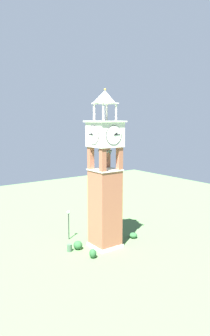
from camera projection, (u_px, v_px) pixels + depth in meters
The scene contains 8 objects.
ground at pixel (105, 246), 36.09m from camera, with size 80.00×80.00×0.00m, color #476B3D.
clock_tower at pixel (105, 183), 34.99m from camera, with size 3.41×3.41×17.55m.
park_bench at pixel (101, 228), 40.59m from camera, with size 1.19×1.60×0.95m.
lamp_post at pixel (69, 219), 37.81m from camera, with size 0.36×0.36×3.55m.
trash_bin at pixel (70, 248), 34.61m from camera, with size 0.52×0.52×0.80m, color #38513D.
shrub_near_entry at pixel (133, 235), 38.55m from camera, with size 0.97×0.97×0.66m, color #234C28.
shrub_left_of_tower at pixel (78, 245), 35.15m from camera, with size 0.99×0.99×0.96m, color #234C28.
shrub_behind_bench at pixel (93, 253), 32.91m from camera, with size 0.74×0.74×1.01m, color #234C28.
Camera 1 is at (20.39, 27.62, 14.27)m, focal length 33.89 mm.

